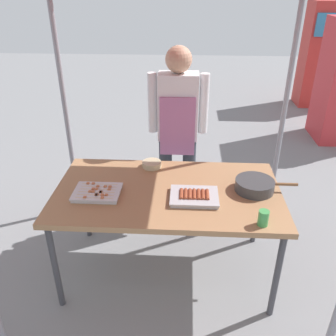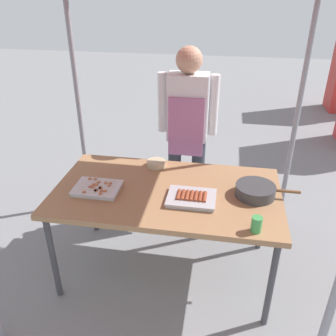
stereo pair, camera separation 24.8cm
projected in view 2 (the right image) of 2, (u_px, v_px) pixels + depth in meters
ground_plane at (167, 269)px, 2.87m from camera, size 18.00×18.00×0.00m
stall_table at (167, 196)px, 2.54m from camera, size 1.60×0.90×0.75m
tray_grilled_sausages at (191, 198)px, 2.39m from camera, size 0.33×0.25×0.05m
tray_meat_skewers at (97, 188)px, 2.50m from camera, size 0.32×0.24×0.04m
cooking_wok at (256, 190)px, 2.43m from camera, size 0.43×0.27×0.08m
condiment_bowl at (156, 163)px, 2.82m from camera, size 0.15×0.15×0.05m
drink_cup_near_edge at (257, 224)px, 2.08m from camera, size 0.06×0.06×0.10m
vendor_woman at (187, 124)px, 3.10m from camera, size 0.52×0.23×1.61m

